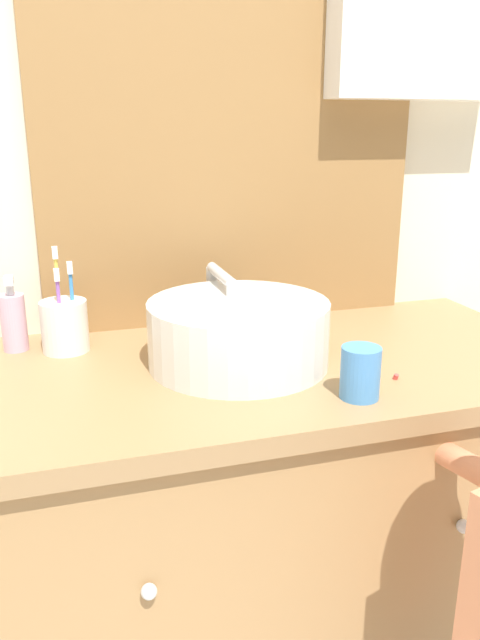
% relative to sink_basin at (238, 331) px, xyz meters
% --- Properties ---
extents(wall_back, '(3.20, 0.18, 2.50)m').
position_rel_sink_basin_xyz_m(wall_back, '(0.07, 0.30, 0.42)').
color(wall_back, beige).
rests_on(wall_back, ground_plane).
extents(vanity_counter, '(1.18, 0.57, 0.80)m').
position_rel_sink_basin_xyz_m(vanity_counter, '(0.05, -0.01, -0.46)').
color(vanity_counter, '#A37A4C').
rests_on(vanity_counter, ground_plane).
extents(sink_basin, '(0.33, 0.38, 0.15)m').
position_rel_sink_basin_xyz_m(sink_basin, '(0.00, 0.00, 0.00)').
color(sink_basin, silver).
rests_on(sink_basin, vanity_counter).
extents(toothbrush_holder, '(0.09, 0.09, 0.20)m').
position_rel_sink_basin_xyz_m(toothbrush_holder, '(-0.30, 0.16, -0.01)').
color(toothbrush_holder, silver).
rests_on(toothbrush_holder, vanity_counter).
extents(soap_dispenser, '(0.05, 0.05, 0.15)m').
position_rel_sink_basin_xyz_m(soap_dispenser, '(-0.40, 0.19, -0.00)').
color(soap_dispenser, '#CCA3BC').
rests_on(soap_dispenser, vanity_counter).
extents(drinking_cup, '(0.06, 0.06, 0.09)m').
position_rel_sink_basin_xyz_m(drinking_cup, '(0.14, -0.20, -0.02)').
color(drinking_cup, '#4789D1').
rests_on(drinking_cup, vanity_counter).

